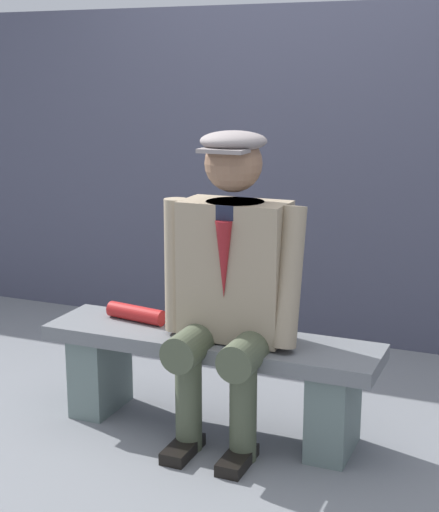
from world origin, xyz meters
name	(u,v)px	position (x,y,z in m)	size (l,w,h in m)	color
ground_plane	(210,428)	(0.00, 0.00, 0.00)	(30.00, 30.00, 0.00)	slate
bench	(210,367)	(0.00, 0.00, 0.29)	(1.47, 0.36, 0.43)	slate
seated_man	(230,278)	(-0.11, 0.05, 0.71)	(0.61, 0.50, 1.30)	gray
rolled_magazine	(136,313)	(0.38, -0.05, 0.47)	(0.07, 0.07, 0.29)	#B21E1E
stadium_wall	(309,175)	(0.00, -1.45, 0.94)	(12.00, 0.24, 1.89)	#444659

